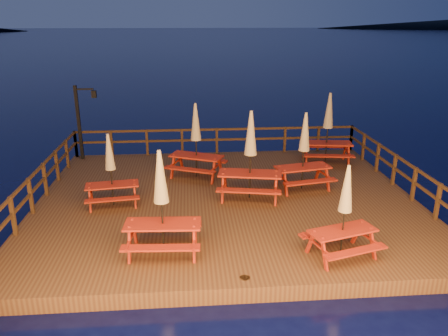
# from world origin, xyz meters

# --- Properties ---
(ground) EXTENTS (500.00, 500.00, 0.00)m
(ground) POSITION_xyz_m (0.00, 0.00, 0.00)
(ground) COLOR #050732
(ground) RESTS_ON ground
(deck) EXTENTS (12.00, 10.00, 0.40)m
(deck) POSITION_xyz_m (0.00, 0.00, 0.20)
(deck) COLOR #482A17
(deck) RESTS_ON ground
(deck_piles) EXTENTS (11.44, 9.44, 1.40)m
(deck_piles) POSITION_xyz_m (0.00, 0.00, -0.30)
(deck_piles) COLOR #381F12
(deck_piles) RESTS_ON ground
(railing) EXTENTS (11.80, 9.75, 1.10)m
(railing) POSITION_xyz_m (0.00, 1.78, 1.16)
(railing) COLOR #381F12
(railing) RESTS_ON deck
(lamp_post) EXTENTS (0.85, 0.18, 3.00)m
(lamp_post) POSITION_xyz_m (-5.39, 4.55, 2.20)
(lamp_post) COLOR black
(lamp_post) RESTS_ON deck
(picnic_table_0) EXTENTS (2.15, 1.85, 2.79)m
(picnic_table_0) POSITION_xyz_m (4.24, 3.23, 1.85)
(picnic_table_0) COLOR maroon
(picnic_table_0) RESTS_ON deck
(picnic_table_1) EXTENTS (2.26, 1.98, 2.84)m
(picnic_table_1) POSITION_xyz_m (0.73, -0.07, 1.88)
(picnic_table_1) COLOR maroon
(picnic_table_1) RESTS_ON deck
(picnic_table_2) EXTENTS (2.09, 1.84, 2.61)m
(picnic_table_2) POSITION_xyz_m (2.61, 0.59, 1.76)
(picnic_table_2) COLOR maroon
(picnic_table_2) RESTS_ON deck
(picnic_table_3) EXTENTS (1.95, 1.75, 2.34)m
(picnic_table_3) POSITION_xyz_m (2.45, -3.85, 1.61)
(picnic_table_3) COLOR maroon
(picnic_table_3) RESTS_ON deck
(picnic_table_4) EXTENTS (1.92, 1.62, 2.64)m
(picnic_table_4) POSITION_xyz_m (-1.85, -3.32, 1.77)
(picnic_table_4) COLOR maroon
(picnic_table_4) RESTS_ON deck
(picnic_table_5) EXTENTS (1.75, 1.50, 2.27)m
(picnic_table_5) POSITION_xyz_m (-3.55, -0.28, 1.58)
(picnic_table_5) COLOR maroon
(picnic_table_5) RESTS_ON deck
(picnic_table_6) EXTENTS (2.35, 2.18, 2.70)m
(picnic_table_6) POSITION_xyz_m (-0.92, 2.04, 1.80)
(picnic_table_6) COLOR maroon
(picnic_table_6) RESTS_ON deck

